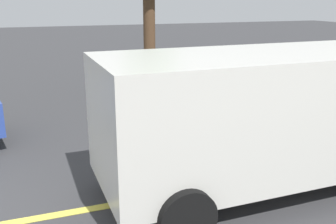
% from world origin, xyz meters
% --- Properties ---
extents(lane_marking_centre, '(28.00, 0.16, 0.01)m').
position_xyz_m(lane_marking_centre, '(3.00, 0.00, 0.01)').
color(lane_marking_centre, '#E0D14C').
extents(white_van, '(5.23, 2.32, 2.20)m').
position_xyz_m(white_van, '(5.33, -0.21, 1.27)').
color(white_van, silver).
rests_on(white_van, ground_plane).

